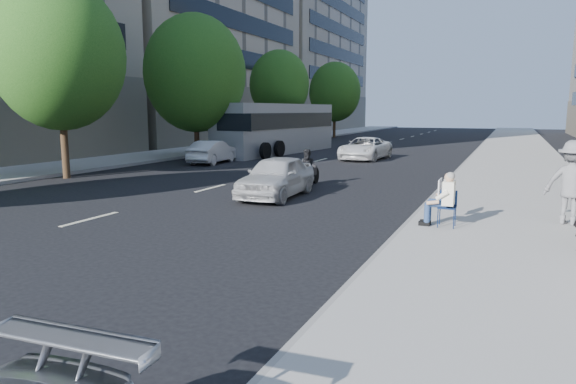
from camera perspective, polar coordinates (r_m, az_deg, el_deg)
The scene contains 15 objects.
ground at distance 9.43m, azimuth -0.78°, elevation -8.71°, with size 160.00×160.00×0.00m, color black.
near_sidewalk at distance 28.32m, azimuth 24.07°, elevation 2.60°, with size 5.00×120.00×0.15m, color #AFABA4.
far_sidewalk at distance 34.93m, azimuth -12.40°, elevation 4.26°, with size 4.50×120.00×0.15m, color #AFABA4.
far_bldg_north at distance 78.64m, azimuth -2.16°, elevation 17.20°, with size 22.00×28.00×28.00m, color tan.
tree_far_b at distance 23.87m, azimuth -24.14°, elevation 13.71°, with size 5.40×5.40×8.24m.
tree_far_c at distance 31.51m, azimuth -10.29°, elevation 12.83°, with size 6.00×6.00×8.47m.
tree_far_d at distance 42.01m, azimuth -0.96°, elevation 11.81°, with size 4.80×4.80×7.65m.
tree_far_e at distance 55.04m, azimuth 5.21°, elevation 11.02°, with size 5.40×5.40×7.89m.
seated_protester at distance 12.65m, azimuth 16.83°, elevation -0.44°, with size 0.83×1.12×1.31m.
jogger at distance 14.00m, azimuth 29.04°, elevation 0.90°, with size 1.31×0.75×2.03m, color slate.
white_sedan_near at distance 17.16m, azimuth -1.30°, elevation 1.75°, with size 1.63×4.06×1.38m, color silver.
white_sedan_mid at distance 28.47m, azimuth -8.37°, elevation 4.43°, with size 1.31×3.77×1.24m, color silver.
white_sedan_far at distance 30.67m, azimuth 8.56°, elevation 4.81°, with size 2.16×4.69×1.30m, color white.
motorcycle at distance 19.63m, azimuth 2.24°, elevation 2.51°, with size 0.71×2.04×1.42m.
bus at distance 35.02m, azimuth -1.12°, elevation 7.04°, with size 3.75×12.27×3.30m.
Camera 1 is at (3.71, -8.18, 2.88)m, focal length 32.00 mm.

